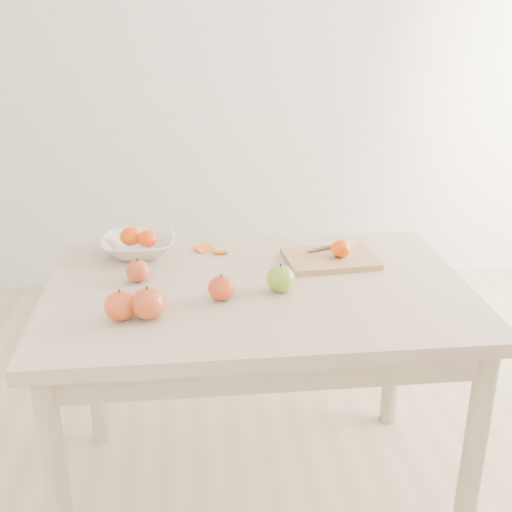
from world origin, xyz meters
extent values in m
plane|color=#C6B293|center=(0.00, 0.00, 0.00)|extent=(3.50, 3.50, 0.00)
plane|color=white|center=(0.00, 1.75, 1.35)|extent=(3.50, 0.00, 3.50)
cube|color=#C0AA91|center=(0.00, 0.00, 0.73)|extent=(1.20, 0.80, 0.04)
cylinder|color=#BCAA8E|center=(-0.54, 0.34, 0.35)|extent=(0.06, 0.06, 0.71)
cylinder|color=#BCAA8E|center=(0.54, 0.34, 0.35)|extent=(0.06, 0.06, 0.71)
cylinder|color=#BCAA8E|center=(-0.54, -0.34, 0.35)|extent=(0.06, 0.06, 0.71)
cylinder|color=#BCAA8E|center=(0.54, -0.34, 0.35)|extent=(0.06, 0.06, 0.71)
cube|color=tan|center=(0.24, 0.16, 0.76)|extent=(0.29, 0.22, 0.02)
ellipsoid|color=#E44908|center=(0.27, 0.15, 0.80)|extent=(0.06, 0.06, 0.05)
imported|color=white|center=(-0.35, 0.28, 0.78)|extent=(0.23, 0.23, 0.06)
ellipsoid|color=#D74207|center=(-0.38, 0.29, 0.81)|extent=(0.07, 0.07, 0.06)
ellipsoid|color=#E84008|center=(-0.32, 0.27, 0.81)|extent=(0.06, 0.06, 0.05)
cube|color=#D85B0F|center=(-0.14, 0.29, 0.75)|extent=(0.07, 0.07, 0.01)
cube|color=#DE5D0F|center=(-0.09, 0.26, 0.75)|extent=(0.05, 0.04, 0.01)
cube|color=white|center=(0.30, 0.23, 0.78)|extent=(0.08, 0.05, 0.01)
cube|color=#383C40|center=(0.22, 0.20, 0.78)|extent=(0.09, 0.05, 0.00)
ellipsoid|color=#598717|center=(0.06, -0.04, 0.79)|extent=(0.08, 0.08, 0.07)
ellipsoid|color=#8C010C|center=(-0.11, -0.08, 0.78)|extent=(0.07, 0.07, 0.07)
ellipsoid|color=#A2110F|center=(-0.37, -0.17, 0.79)|extent=(0.08, 0.08, 0.07)
ellipsoid|color=maroon|center=(-0.34, 0.07, 0.78)|extent=(0.07, 0.07, 0.06)
ellipsoid|color=maroon|center=(-0.30, -0.17, 0.79)|extent=(0.09, 0.09, 0.08)
camera|label=1|loc=(-0.18, -1.66, 1.50)|focal=45.00mm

